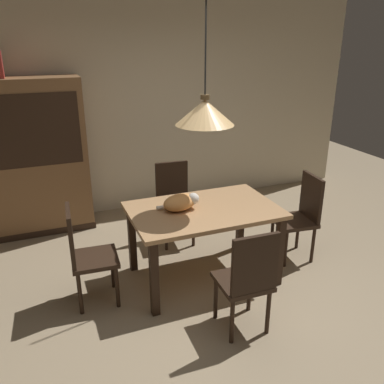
% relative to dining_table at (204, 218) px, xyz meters
% --- Properties ---
extents(ground, '(10.00, 10.00, 0.00)m').
position_rel_dining_table_xyz_m(ground, '(-0.07, -0.59, -0.65)').
color(ground, '#998466').
extents(back_wall, '(6.40, 0.10, 2.90)m').
position_rel_dining_table_xyz_m(back_wall, '(-0.07, 2.06, 0.80)').
color(back_wall, beige).
rests_on(back_wall, ground).
extents(dining_table, '(1.40, 0.90, 0.75)m').
position_rel_dining_table_xyz_m(dining_table, '(0.00, 0.00, 0.00)').
color(dining_table, tan).
rests_on(dining_table, ground).
extents(chair_right_side, '(0.44, 0.44, 0.93)m').
position_rel_dining_table_xyz_m(chair_right_side, '(1.13, -0.01, -0.14)').
color(chair_right_side, black).
rests_on(chair_right_side, ground).
extents(chair_near_front, '(0.41, 0.41, 0.93)m').
position_rel_dining_table_xyz_m(chair_near_front, '(-0.00, -0.88, -0.14)').
color(chair_near_front, black).
rests_on(chair_near_front, ground).
extents(chair_far_back, '(0.43, 0.43, 0.93)m').
position_rel_dining_table_xyz_m(chair_far_back, '(0.01, 0.88, -0.14)').
color(chair_far_back, black).
rests_on(chair_far_back, ground).
extents(chair_left_side, '(0.43, 0.43, 0.93)m').
position_rel_dining_table_xyz_m(chair_left_side, '(-1.13, 0.01, -0.14)').
color(chair_left_side, black).
rests_on(chair_left_side, ground).
extents(cat_sleeping, '(0.40, 0.30, 0.16)m').
position_rel_dining_table_xyz_m(cat_sleeping, '(-0.21, 0.05, 0.18)').
color(cat_sleeping, '#E59951').
rests_on(cat_sleeping, dining_table).
extents(pendant_lamp, '(0.52, 0.52, 1.30)m').
position_rel_dining_table_xyz_m(pendant_lamp, '(0.00, 0.00, 1.01)').
color(pendant_lamp, '#E5B775').
extents(hutch_bookcase, '(1.12, 0.45, 1.85)m').
position_rel_dining_table_xyz_m(hutch_bookcase, '(-1.39, 1.73, 0.24)').
color(hutch_bookcase, brown).
rests_on(hutch_bookcase, ground).
extents(book_red_tall, '(0.04, 0.22, 0.28)m').
position_rel_dining_table_xyz_m(book_red_tall, '(-1.64, 1.73, 1.34)').
color(book_red_tall, '#B73833').
rests_on(book_red_tall, hutch_bookcase).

